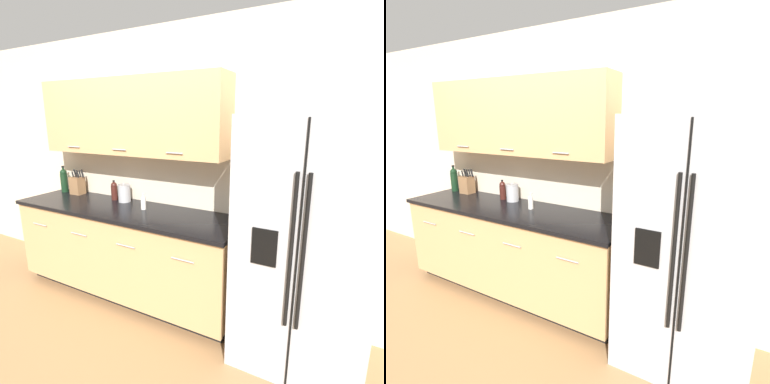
{
  "view_description": "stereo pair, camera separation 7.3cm",
  "coord_description": "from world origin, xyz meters",
  "views": [
    {
      "loc": [
        1.74,
        -1.42,
        1.78
      ],
      "look_at": [
        0.59,
        0.74,
        1.17
      ],
      "focal_mm": 28.0,
      "sensor_mm": 36.0,
      "label": 1
    },
    {
      "loc": [
        1.8,
        -1.39,
        1.78
      ],
      "look_at": [
        0.59,
        0.74,
        1.17
      ],
      "focal_mm": 28.0,
      "sensor_mm": 36.0,
      "label": 2
    }
  ],
  "objects": [
    {
      "name": "ground_plane",
      "position": [
        0.0,
        0.0,
        0.0
      ],
      "size": [
        14.0,
        14.0,
        0.0
      ],
      "primitive_type": "plane",
      "color": "#997047"
    },
    {
      "name": "wall_back",
      "position": [
        -0.04,
        1.03,
        1.43
      ],
      "size": [
        10.0,
        0.39,
        2.6
      ],
      "color": "beige",
      "rests_on": "ground_plane"
    },
    {
      "name": "counter_unit",
      "position": [
        -0.17,
        0.74,
        0.47
      ],
      "size": [
        2.38,
        0.64,
        0.92
      ],
      "color": "black",
      "rests_on": "ground_plane"
    },
    {
      "name": "refrigerator",
      "position": [
        1.52,
        0.69,
        0.9
      ],
      "size": [
        0.89,
        0.75,
        1.8
      ],
      "color": "#B2B2B5",
      "rests_on": "ground_plane"
    },
    {
      "name": "knife_block",
      "position": [
        -1.0,
        0.92,
        1.03
      ],
      "size": [
        0.16,
        0.12,
        0.29
      ],
      "color": "olive",
      "rests_on": "counter_unit"
    },
    {
      "name": "wine_bottle",
      "position": [
        -1.22,
        0.93,
        1.06
      ],
      "size": [
        0.08,
        0.08,
        0.31
      ],
      "color": "black",
      "rests_on": "counter_unit"
    },
    {
      "name": "soap_dispenser",
      "position": [
        0.03,
        0.79,
        0.99
      ],
      "size": [
        0.05,
        0.05,
        0.16
      ],
      "color": "silver",
      "rests_on": "counter_unit"
    },
    {
      "name": "oil_bottle",
      "position": [
        -0.46,
        0.93,
        1.02
      ],
      "size": [
        0.07,
        0.07,
        0.21
      ],
      "color": "#3D1914",
      "rests_on": "counter_unit"
    },
    {
      "name": "steel_canister",
      "position": [
        -0.31,
        0.92,
        1.01
      ],
      "size": [
        0.13,
        0.13,
        0.2
      ],
      "color": "#A3A3A5",
      "rests_on": "counter_unit"
    }
  ]
}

